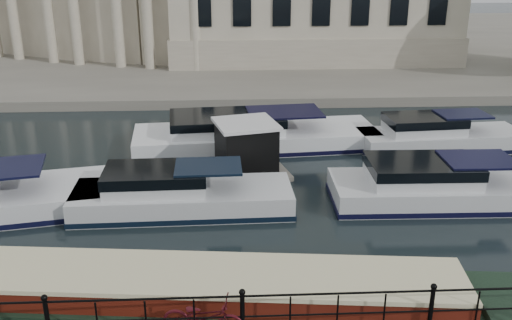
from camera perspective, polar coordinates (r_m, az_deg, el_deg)
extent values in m
plane|color=black|center=(14.81, -1.59, -13.75)|extent=(160.00, 160.00, 0.00)
cube|color=#6B665B|center=(51.87, -2.68, 11.54)|extent=(120.00, 42.00, 0.55)
sphere|color=black|center=(12.57, -20.43, -12.79)|extent=(0.14, 0.14, 0.14)
cylinder|color=black|center=(12.33, -1.37, -15.40)|extent=(0.10, 0.10, 1.10)
sphere|color=black|center=(11.99, -1.39, -13.07)|extent=(0.14, 0.14, 0.14)
cylinder|color=black|center=(13.04, 17.08, -14.23)|extent=(0.10, 0.10, 1.10)
sphere|color=black|center=(12.71, 17.36, -12.00)|extent=(0.14, 0.14, 0.14)
cylinder|color=black|center=(12.05, -1.39, -13.47)|extent=(24.00, 0.05, 0.05)
cylinder|color=black|center=(12.33, -1.37, -15.40)|extent=(24.00, 0.04, 0.04)
cube|color=#9E937F|center=(46.17, 4.98, 11.98)|extent=(20.30, 14.30, 2.00)
imported|color=#3F0B11|center=(12.51, -5.26, -15.38)|extent=(1.87, 0.94, 0.94)
cube|color=black|center=(14.32, -7.56, -14.78)|extent=(16.92, 3.92, 1.01)
cube|color=#51150B|center=(13.96, -7.68, -12.60)|extent=(13.55, 3.25, 0.78)
cube|color=beige|center=(13.75, -7.76, -11.20)|extent=(13.55, 3.32, 0.11)
cube|color=#6B665B|center=(22.33, -0.98, -1.27)|extent=(3.57, 3.19, 0.25)
cube|color=black|center=(21.96, -1.00, 1.27)|extent=(2.46, 2.46, 1.83)
cube|color=silver|center=(21.67, -1.02, 3.65)|extent=(2.70, 2.70, 0.12)
cube|color=black|center=(20.43, -24.23, -0.77)|extent=(3.01, 2.58, 0.08)
cube|color=silver|center=(19.41, -7.27, -4.45)|extent=(7.34, 2.58, 1.20)
cube|color=black|center=(19.44, -7.26, -4.66)|extent=(7.41, 2.61, 0.18)
cube|color=silver|center=(19.14, -10.00, -2.19)|extent=(3.33, 2.05, 0.90)
cube|color=black|center=(18.85, -4.80, -0.66)|extent=(2.23, 1.73, 0.08)
cube|color=silver|center=(20.96, 18.48, -3.45)|extent=(8.00, 2.84, 1.20)
cube|color=black|center=(20.99, 18.46, -3.65)|extent=(8.08, 2.86, 0.18)
cube|color=silver|center=(20.33, 16.22, -1.34)|extent=(3.62, 2.27, 0.90)
cube|color=black|center=(20.83, 21.36, 0.04)|extent=(2.42, 1.93, 0.08)
cube|color=white|center=(25.35, -0.03, 1.79)|extent=(10.88, 4.14, 1.20)
cube|color=black|center=(25.38, -0.03, 1.62)|extent=(10.99, 4.18, 0.18)
cube|color=white|center=(24.96, -2.94, 3.51)|extent=(5.00, 3.05, 0.90)
cube|color=black|center=(25.15, 2.87, 4.83)|extent=(3.38, 2.52, 0.08)
cube|color=silver|center=(26.35, 17.95, 1.50)|extent=(7.27, 2.80, 1.20)
cube|color=black|center=(26.37, 17.93, 1.33)|extent=(7.34, 2.83, 0.18)
cube|color=silver|center=(25.75, 16.43, 3.22)|extent=(3.33, 2.10, 0.90)
cube|color=black|center=(26.34, 19.96, 4.33)|extent=(2.25, 1.75, 0.08)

